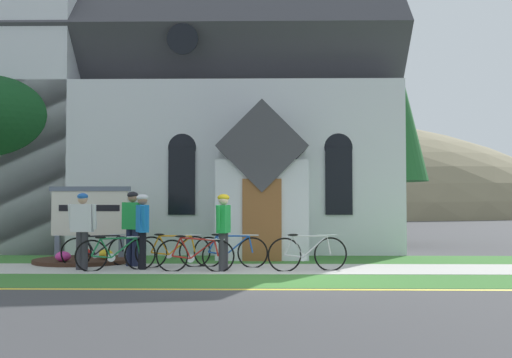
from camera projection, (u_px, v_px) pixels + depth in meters
The scene contains 20 objects.
ground at pixel (276, 259), 15.83m from camera, with size 140.00×140.00×0.00m, color #3D3D3F.
sidewalk_slab at pixel (160, 269), 13.57m from camera, with size 32.00×2.10×0.01m, color #B7B5AD.
grass_verge at pixel (141, 280), 11.51m from camera, with size 32.00×2.03×0.01m, color #38722D.
church_lawn at pixel (175, 259), 15.80m from camera, with size 24.00×2.37×0.01m, color #38722D.
curb_paint_stripe at pixel (127, 289), 10.35m from camera, with size 28.00×0.16×0.01m, color yellow.
church_building at pixel (188, 110), 21.66m from camera, with size 13.15×11.49×14.00m.
church_sign at pixel (90, 213), 15.53m from camera, with size 2.12×0.22×1.91m.
flower_bed at pixel (83, 260), 14.93m from camera, with size 2.39×2.39×0.34m.
bicycle_orange at pixel (173, 251), 13.85m from camera, with size 1.70×0.41×0.80m.
bicycle_green at pixel (307, 253), 13.11m from camera, with size 1.76×0.37×0.83m.
bicycle_silver at pixel (116, 254), 13.22m from camera, with size 1.64×0.72×0.77m.
bicycle_black at pixel (230, 251), 13.89m from camera, with size 1.74×0.33×0.79m.
bicycle_white at pixel (100, 251), 14.13m from camera, with size 1.66×0.67×0.77m.
bicycle_blue at pixel (195, 255), 12.99m from camera, with size 1.71×0.09×0.80m.
cyclist_in_red_jersey at pixel (82, 225), 13.35m from camera, with size 0.66×0.33×1.70m.
cyclist_in_orange_jersey at pixel (132, 222), 14.10m from camera, with size 0.57×0.52×1.75m.
cyclist_in_white_jersey at pixel (142, 225), 13.44m from camera, with size 0.37×0.74×1.68m.
cyclist_in_yellow_jersey at pixel (223, 226), 13.15m from camera, with size 0.31×0.74×1.68m.
roadside_conifer at pixel (388, 99), 22.41m from camera, with size 2.87×2.87×8.46m.
distant_hill at pixel (201, 216), 69.11m from camera, with size 82.45×45.40×23.61m, color #847A5B.
Camera 1 is at (-0.24, -11.91, 1.48)m, focal length 42.38 mm.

